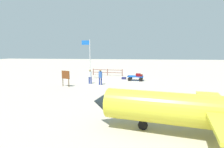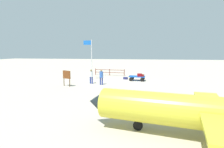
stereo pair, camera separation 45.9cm
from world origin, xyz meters
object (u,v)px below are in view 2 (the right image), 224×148
at_px(flagpole, 91,56).
at_px(suitcase_olive, 126,78).
at_px(worker_lead, 101,76).
at_px(signboard, 67,76).
at_px(worker_trailing, 91,75).
at_px(airplane_near, 205,113).
at_px(luggage_cart, 137,77).
at_px(suitcase_grey, 140,75).
at_px(suitcase_navy, 142,75).

bearing_deg(flagpole, suitcase_olive, -170.67).
distance_m(worker_lead, signboard, 3.57).
bearing_deg(signboard, worker_lead, -155.90).
relative_size(worker_trailing, airplane_near, 0.15).
xyz_separation_m(luggage_cart, airplane_near, (-3.30, 14.94, 0.71)).
relative_size(suitcase_grey, signboard, 0.36).
height_order(luggage_cart, suitcase_olive, luggage_cart).
bearing_deg(worker_trailing, flagpole, -72.90).
bearing_deg(signboard, worker_trailing, -135.38).
distance_m(worker_trailing, signboard, 2.81).
bearing_deg(worker_lead, suitcase_navy, -142.39).
distance_m(flagpole, signboard, 5.46).
bearing_deg(signboard, suitcase_grey, -147.46).
bearing_deg(airplane_near, worker_trailing, -55.63).
relative_size(luggage_cart, suitcase_navy, 3.07).
relative_size(suitcase_olive, flagpole, 0.12).
bearing_deg(suitcase_grey, airplane_near, 101.45).
distance_m(luggage_cart, suitcase_navy, 0.69).
distance_m(suitcase_navy, suitcase_grey, 0.23).
bearing_deg(worker_trailing, signboard, 44.62).
bearing_deg(airplane_near, worker_lead, -58.87).
distance_m(suitcase_navy, worker_lead, 5.27).
bearing_deg(luggage_cart, worker_trailing, 31.66).
relative_size(suitcase_olive, worker_lead, 0.37).
xyz_separation_m(suitcase_grey, worker_trailing, (5.21, 2.63, 0.18)).
bearing_deg(worker_trailing, suitcase_grey, -153.24).
xyz_separation_m(airplane_near, signboard, (10.16, -9.97, -0.07)).
relative_size(suitcase_olive, worker_trailing, 0.38).
xyz_separation_m(suitcase_grey, airplane_near, (-2.95, 14.57, 0.40)).
bearing_deg(suitcase_navy, luggage_cart, -28.49).
xyz_separation_m(worker_lead, airplane_near, (-6.90, 11.42, 0.18)).
bearing_deg(suitcase_grey, suitcase_navy, -162.65).
height_order(worker_trailing, airplane_near, airplane_near).
bearing_deg(flagpole, airplane_near, 121.29).
bearing_deg(flagpole, suitcase_grey, 176.34).
bearing_deg(flagpole, worker_trailing, 107.10).
height_order(luggage_cart, flagpole, flagpole).
bearing_deg(suitcase_navy, airplane_near, 100.58).
relative_size(luggage_cart, worker_lead, 1.21).
bearing_deg(airplane_near, flagpole, -58.71).
distance_m(suitcase_olive, flagpole, 5.25).
relative_size(suitcase_olive, airplane_near, 0.06).
distance_m(suitcase_navy, worker_trailing, 6.07).
height_order(airplane_near, signboard, airplane_near).
relative_size(suitcase_grey, airplane_near, 0.06).
distance_m(luggage_cart, worker_trailing, 5.74).
distance_m(luggage_cart, worker_lead, 5.06).
relative_size(worker_trailing, flagpole, 0.31).
xyz_separation_m(suitcase_olive, worker_lead, (2.15, 4.25, 0.82)).
bearing_deg(suitcase_navy, flagpole, -2.92).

